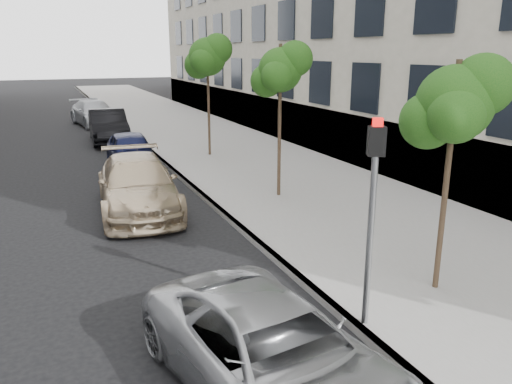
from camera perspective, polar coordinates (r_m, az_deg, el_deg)
sidewalk at (r=29.96m, az=-9.01°, el=7.64°), size 6.40×72.00×0.14m
curb at (r=29.35m, az=-14.96°, el=7.14°), size 0.15×72.00×0.14m
tree_near at (r=8.88m, az=21.88°, el=9.38°), size 1.63×1.43×4.08m
tree_mid at (r=14.21m, az=2.88°, el=13.75°), size 1.60×1.40×4.38m
tree_far at (r=20.24m, az=-5.51°, el=15.13°), size 1.79×1.59×4.77m
signal_pole at (r=7.47m, az=13.18°, el=-0.95°), size 0.29×0.26×3.21m
minivan at (r=6.50m, az=2.01°, el=-18.10°), size 2.70×4.72×1.24m
suv at (r=13.99m, az=-13.37°, el=0.84°), size 2.49×5.17×1.45m
sedan_blue at (r=19.03m, az=-14.10°, el=4.58°), size 1.79×4.08×1.37m
sedan_black at (r=25.17m, az=-16.54°, el=7.26°), size 1.86×4.75×1.54m
sedan_rear at (r=31.14m, az=-17.97°, el=8.58°), size 2.77×5.21×1.44m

